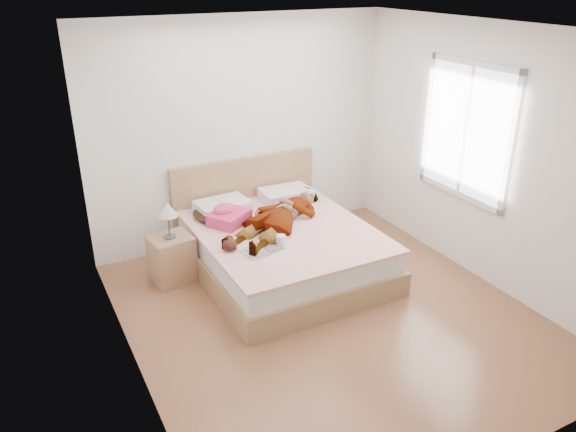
# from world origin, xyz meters

# --- Properties ---
(ground) EXTENTS (4.00, 4.00, 0.00)m
(ground) POSITION_xyz_m (0.00, 0.00, 0.00)
(ground) COLOR #522D19
(ground) RESTS_ON ground
(woman) EXTENTS (1.73, 1.47, 0.23)m
(woman) POSITION_xyz_m (0.04, 1.13, 0.62)
(woman) COLOR white
(woman) RESTS_ON bed
(hair) EXTENTS (0.52, 0.62, 0.09)m
(hair) POSITION_xyz_m (-0.53, 1.58, 0.55)
(hair) COLOR black
(hair) RESTS_ON bed
(phone) EXTENTS (0.10, 0.11, 0.06)m
(phone) POSITION_xyz_m (-0.46, 1.53, 0.71)
(phone) COLOR silver
(phone) RESTS_ON bed
(room_shell) EXTENTS (4.00, 4.00, 4.00)m
(room_shell) POSITION_xyz_m (1.77, 0.30, 1.50)
(room_shell) COLOR white
(room_shell) RESTS_ON ground
(bed) EXTENTS (1.80, 2.08, 1.00)m
(bed) POSITION_xyz_m (0.00, 1.04, 0.28)
(bed) COLOR brown
(bed) RESTS_ON ground
(towel) EXTENTS (0.52, 0.50, 0.22)m
(towel) POSITION_xyz_m (-0.46, 1.36, 0.60)
(towel) COLOR #D23958
(towel) RESTS_ON bed
(magazine) EXTENTS (0.44, 0.34, 0.02)m
(magazine) POSITION_xyz_m (-0.40, 0.62, 0.52)
(magazine) COLOR silver
(magazine) RESTS_ON bed
(coffee_mug) EXTENTS (0.14, 0.12, 0.10)m
(coffee_mug) POSITION_xyz_m (-0.19, 0.63, 0.56)
(coffee_mug) COLOR silver
(coffee_mug) RESTS_ON bed
(plush_toy) EXTENTS (0.18, 0.24, 0.12)m
(plush_toy) POSITION_xyz_m (-0.68, 0.78, 0.57)
(plush_toy) COLOR black
(plush_toy) RESTS_ON bed
(nightstand) EXTENTS (0.46, 0.42, 0.89)m
(nightstand) POSITION_xyz_m (-1.12, 1.33, 0.29)
(nightstand) COLOR olive
(nightstand) RESTS_ON ground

